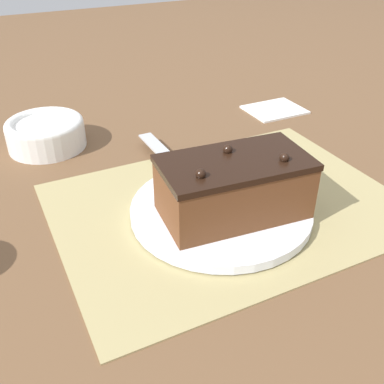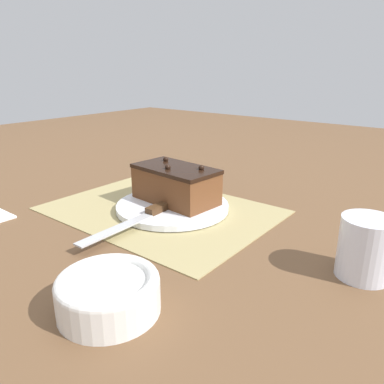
{
  "view_description": "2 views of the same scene",
  "coord_description": "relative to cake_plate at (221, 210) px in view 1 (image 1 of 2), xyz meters",
  "views": [
    {
      "loc": [
        0.27,
        0.43,
        0.35
      ],
      "look_at": [
        0.06,
        0.0,
        0.04
      ],
      "focal_mm": 42.0,
      "sensor_mm": 36.0,
      "label": 1
    },
    {
      "loc": [
        0.51,
        -0.54,
        0.29
      ],
      "look_at": [
        0.06,
        0.04,
        0.04
      ],
      "focal_mm": 35.0,
      "sensor_mm": 36.0,
      "label": 2
    }
  ],
  "objects": [
    {
      "name": "chocolate_cake",
      "position": [
        -0.01,
        0.02,
        0.04
      ],
      "size": [
        0.19,
        0.12,
        0.09
      ],
      "rotation": [
        0.0,
        0.0,
        -0.09
      ],
      "color": "brown",
      "rests_on": "cake_plate"
    },
    {
      "name": "folded_napkin",
      "position": [
        -0.28,
        -0.27,
        -0.01
      ],
      "size": [
        0.11,
        0.09,
        0.01
      ],
      "primitive_type": "cube",
      "color": "white",
      "rests_on": "ground_plane"
    },
    {
      "name": "placemat_woven",
      "position": [
        -0.02,
        -0.02,
        -0.01
      ],
      "size": [
        0.46,
        0.34,
        0.0
      ],
      "primitive_type": "cube",
      "color": "tan",
      "rests_on": "ground_plane"
    },
    {
      "name": "cake_plate",
      "position": [
        0.0,
        0.0,
        0.0
      ],
      "size": [
        0.24,
        0.24,
        0.01
      ],
      "color": "white",
      "rests_on": "placemat_woven"
    },
    {
      "name": "small_bowl",
      "position": [
        0.16,
        -0.31,
        0.02
      ],
      "size": [
        0.13,
        0.13,
        0.05
      ],
      "color": "white",
      "rests_on": "ground_plane"
    },
    {
      "name": "ground_plane",
      "position": [
        -0.02,
        -0.02,
        -0.01
      ],
      "size": [
        3.0,
        3.0,
        0.0
      ],
      "primitive_type": "plane",
      "color": "brown"
    },
    {
      "name": "serving_knife",
      "position": [
        0.01,
        -0.08,
        0.01
      ],
      "size": [
        0.03,
        0.25,
        0.01
      ],
      "rotation": [
        0.0,
        0.0,
        3.16
      ],
      "color": "#472D19",
      "rests_on": "cake_plate"
    }
  ]
}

